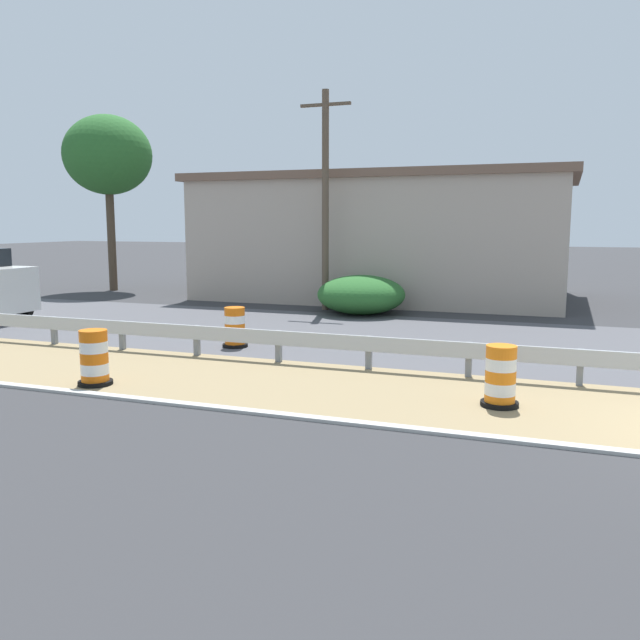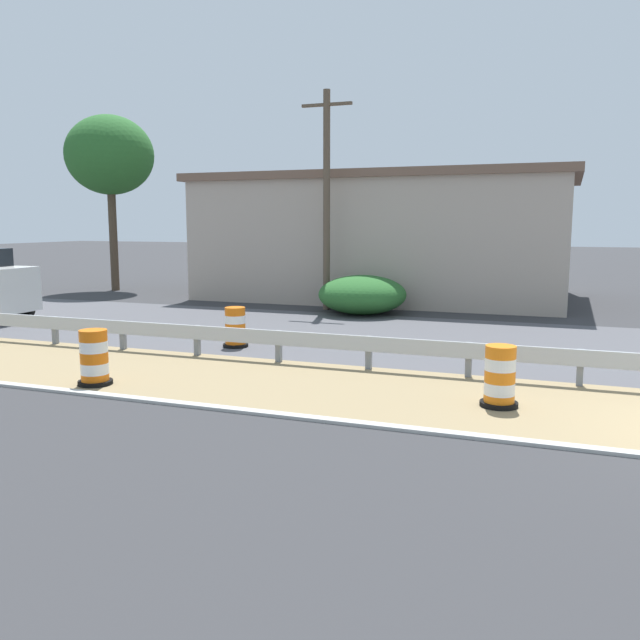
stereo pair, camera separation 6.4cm
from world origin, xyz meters
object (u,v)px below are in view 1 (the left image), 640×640
at_px(traffic_barrel_nearest, 500,379).
at_px(traffic_barrel_mid, 94,360).
at_px(utility_pole_near, 325,197).
at_px(traffic_barrel_close, 235,329).

relative_size(traffic_barrel_nearest, traffic_barrel_mid, 0.98).
bearing_deg(traffic_barrel_mid, utility_pole_near, -1.79).
height_order(traffic_barrel_nearest, utility_pole_near, utility_pole_near).
distance_m(traffic_barrel_close, traffic_barrel_mid, 4.43).
height_order(traffic_barrel_close, utility_pole_near, utility_pole_near).
xyz_separation_m(traffic_barrel_mid, utility_pole_near, (11.84, -0.37, 3.44)).
distance_m(traffic_barrel_nearest, traffic_barrel_mid, 7.44).
xyz_separation_m(traffic_barrel_close, traffic_barrel_mid, (-4.38, 0.69, 0.03)).
height_order(traffic_barrel_close, traffic_barrel_mid, traffic_barrel_mid).
bearing_deg(traffic_barrel_nearest, traffic_barrel_mid, 98.88).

